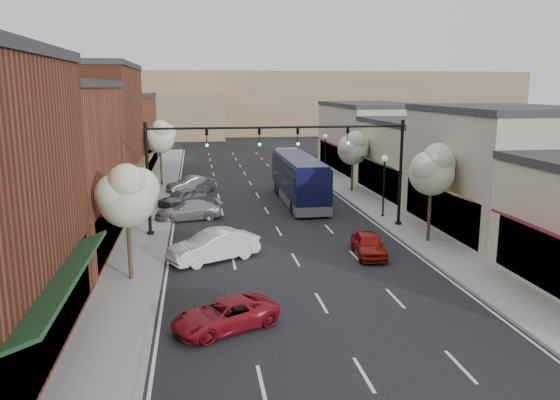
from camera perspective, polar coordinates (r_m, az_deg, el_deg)
name	(u,v)px	position (r m, az deg, el deg)	size (l,w,h in m)	color
ground	(303,272)	(27.37, 2.42, -7.55)	(160.00, 160.00, 0.00)	black
sidewalk_left	(156,201)	(44.86, -12.88, -0.10)	(2.80, 73.00, 0.15)	gray
sidewalk_right	(358,195)	(46.73, 8.12, 0.54)	(2.80, 73.00, 0.15)	gray
curb_left	(173,200)	(44.77, -11.09, -0.05)	(0.25, 73.00, 0.17)	gray
curb_right	(342,195)	(46.34, 6.47, 0.49)	(0.25, 73.00, 0.17)	gray
bldg_left_midnear	(27,169)	(32.92, -24.89, 3.00)	(10.14, 14.10, 9.40)	brown
bldg_left_midfar	(78,134)	(46.39, -20.31, 6.51)	(10.14, 14.10, 10.90)	brown
bldg_left_far	(110,133)	(62.20, -17.37, 6.69)	(10.14, 18.10, 8.40)	brown
bldg_right_midnear	(499,170)	(36.90, 21.95, 2.89)	(9.14, 12.10, 7.90)	#B0A797
bldg_right_midfar	(421,158)	(47.59, 14.54, 4.26)	(9.14, 12.10, 6.40)	beige
bldg_right_far	(370,137)	(60.58, 9.35, 6.47)	(9.14, 16.10, 7.40)	#B0A797
hill_far	(219,102)	(115.48, -6.41, 10.12)	(120.00, 30.00, 12.00)	#7A6647
hill_near	(83,116)	(105.35, -19.94, 8.27)	(50.00, 20.00, 8.00)	#7A6647
signal_mast_right	(366,158)	(35.29, 8.94, 4.40)	(8.22, 0.46, 7.00)	black
signal_mast_left	(187,161)	(33.62, -9.68, 4.02)	(8.22, 0.46, 7.00)	black
tree_right_near	(433,168)	(32.54, 15.69, 3.20)	(2.85, 2.65, 5.95)	#47382B
tree_right_far	(354,147)	(47.50, 7.69, 5.52)	(2.85, 2.65, 5.43)	#47382B
tree_left_near	(127,194)	(25.92, -15.67, 0.60)	(2.85, 2.65, 5.69)	#47382B
tree_left_far	(160,136)	(51.56, -12.40, 6.52)	(2.85, 2.65, 6.13)	#47382B
lamp_post_near	(384,176)	(38.55, 10.83, 2.52)	(0.44, 0.44, 4.44)	black
lamp_post_far	(325,148)	(55.20, 4.75, 5.40)	(0.44, 0.44, 4.44)	black
coach_bus	(299,179)	(43.22, 1.96, 2.21)	(2.70, 11.94, 3.65)	#0C1033
red_hatchback	(369,244)	(30.10, 9.25, -4.60)	(1.53, 3.80, 1.29)	#960F0A
parked_car_a	(225,315)	(21.18, -5.80, -11.85)	(1.90, 4.13, 1.15)	maroon
parked_car_b	(214,246)	(29.10, -6.96, -4.79)	(1.70, 4.87, 1.61)	silver
parked_car_c	(188,210)	(38.28, -9.55, -1.07)	(1.85, 4.56, 1.32)	#97979C
parked_car_d	(183,197)	(42.69, -10.15, 0.27)	(1.64, 4.07, 1.39)	#525459
parked_car_e	(191,185)	(48.23, -9.29, 1.61)	(1.47, 4.22, 1.39)	gray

